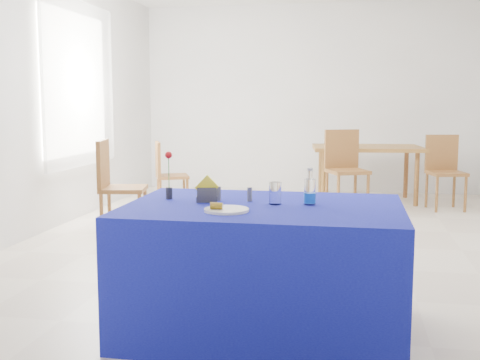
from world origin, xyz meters
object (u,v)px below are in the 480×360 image
object	(u,v)px
water_bottle	(310,193)
plate	(227,210)
chair_bg_left	(345,164)
chair_bg_right	(444,166)
chair_win_a	(114,181)
blue_table	(263,268)
oak_table	(367,152)
chair_win_b	(166,171)

from	to	relation	value
water_bottle	plate	bearing A→B (deg)	-145.31
chair_bg_left	chair_bg_right	bearing A→B (deg)	-8.97
water_bottle	chair_win_a	size ratio (longest dim) A/B	0.22
water_bottle	blue_table	bearing A→B (deg)	-167.88
chair_bg_left	chair_bg_right	size ratio (longest dim) A/B	1.07
plate	oak_table	world-z (taller)	plate
blue_table	chair_win_a	distance (m)	2.89
chair_bg_right	chair_win_b	bearing A→B (deg)	179.56
chair_bg_right	chair_win_a	xyz separation A→B (m)	(-3.49, -2.25, 0.02)
blue_table	chair_win_b	size ratio (longest dim) A/B	1.85
oak_table	chair_win_a	bearing A→B (deg)	-133.67
water_bottle	chair_win_b	size ratio (longest dim) A/B	0.25
plate	chair_win_a	world-z (taller)	chair_win_a
chair_win_b	water_bottle	bearing A→B (deg)	-173.76
plate	water_bottle	distance (m)	0.53
chair_win_a	blue_table	bearing A→B (deg)	-151.62
blue_table	chair_bg_right	size ratio (longest dim) A/B	1.71
blue_table	chair_bg_left	world-z (taller)	chair_bg_left
water_bottle	chair_win_b	xyz separation A→B (m)	(-2.03, 3.66, -0.33)
water_bottle	oak_table	xyz separation A→B (m)	(0.44, 4.83, -0.15)
plate	water_bottle	world-z (taller)	water_bottle
plate	blue_table	xyz separation A→B (m)	(0.17, 0.24, -0.39)
oak_table	chair_win_b	size ratio (longest dim) A/B	1.78
oak_table	chair_bg_right	xyz separation A→B (m)	(0.95, -0.41, -0.14)
plate	chair_bg_right	size ratio (longest dim) A/B	0.27
chair_win_b	chair_bg_right	bearing A→B (deg)	-100.26
blue_table	oak_table	xyz separation A→B (m)	(0.71, 4.89, 0.30)
water_bottle	chair_bg_left	world-z (taller)	chair_bg_left
water_bottle	chair_bg_left	xyz separation A→B (m)	(0.15, 4.11, -0.25)
chair_bg_left	chair_win_a	world-z (taller)	chair_bg_left
oak_table	chair_bg_right	bearing A→B (deg)	-23.36
oak_table	chair_win_b	world-z (taller)	chair_win_b
chair_bg_left	chair_bg_right	xyz separation A→B (m)	(1.24, 0.31, -0.04)
oak_table	chair_bg_right	distance (m)	1.04
water_bottle	chair_bg_right	distance (m)	4.64
blue_table	oak_table	size ratio (longest dim) A/B	1.04
chair_bg_right	chair_win_a	size ratio (longest dim) A/B	0.96
chair_bg_left	water_bottle	bearing A→B (deg)	-115.29
blue_table	oak_table	world-z (taller)	blue_table
blue_table	water_bottle	xyz separation A→B (m)	(0.26, 0.06, 0.45)
plate	chair_win_b	world-z (taller)	chair_win_b
chair_win_b	oak_table	bearing A→B (deg)	-87.45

